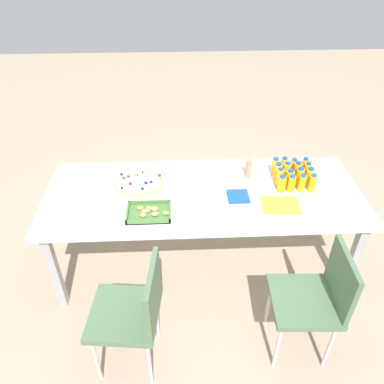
{
  "coord_description": "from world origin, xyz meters",
  "views": [
    {
      "loc": [
        0.18,
        2.18,
        2.35
      ],
      "look_at": [
        0.08,
        0.02,
        0.75
      ],
      "focal_mm": 35.21,
      "sensor_mm": 36.0,
      "label": 1
    }
  ],
  "objects_px": {
    "fruit_pizza": "(138,182)",
    "plate_stack": "(205,185)",
    "juice_bottle_6": "(287,171)",
    "juice_bottle_8": "(309,177)",
    "chair_far_left": "(317,296)",
    "snack_tray": "(149,212)",
    "cardboard_tube": "(248,169)",
    "juice_bottle_7": "(278,172)",
    "napkin_stack": "(238,196)",
    "juice_bottle_13": "(302,183)",
    "juice_bottle_15": "(282,184)",
    "paper_folder": "(280,205)",
    "juice_bottle_1": "(293,167)",
    "juice_bottle_0": "(305,166)",
    "juice_bottle_2": "(284,166)",
    "party_table": "(203,199)",
    "juice_bottle_12": "(313,183)",
    "juice_bottle_3": "(275,167)",
    "juice_bottle_4": "(307,171)",
    "juice_bottle_11": "(280,177)",
    "juice_bottle_14": "(291,184)",
    "juice_bottle_10": "(290,178)",
    "juice_bottle_5": "(297,171)",
    "chair_far_right": "(135,309)"
  },
  "relations": [
    {
      "from": "juice_bottle_12",
      "to": "juice_bottle_15",
      "type": "xyz_separation_m",
      "value": [
        0.22,
        -0.01,
        -0.0
      ]
    },
    {
      "from": "juice_bottle_0",
      "to": "juice_bottle_2",
      "type": "xyz_separation_m",
      "value": [
        0.16,
        -0.01,
        0.0
      ]
    },
    {
      "from": "fruit_pizza",
      "to": "plate_stack",
      "type": "height_order",
      "value": "fruit_pizza"
    },
    {
      "from": "juice_bottle_4",
      "to": "juice_bottle_11",
      "type": "distance_m",
      "value": 0.24
    },
    {
      "from": "juice_bottle_2",
      "to": "napkin_stack",
      "type": "bearing_deg",
      "value": 36.5
    },
    {
      "from": "plate_stack",
      "to": "juice_bottle_10",
      "type": "bearing_deg",
      "value": 179.55
    },
    {
      "from": "plate_stack",
      "to": "paper_folder",
      "type": "relative_size",
      "value": 0.81
    },
    {
      "from": "juice_bottle_4",
      "to": "juice_bottle_8",
      "type": "xyz_separation_m",
      "value": [
        0.01,
        0.08,
        0.0
      ]
    },
    {
      "from": "juice_bottle_12",
      "to": "juice_bottle_6",
      "type": "bearing_deg",
      "value": -46.01
    },
    {
      "from": "juice_bottle_14",
      "to": "paper_folder",
      "type": "relative_size",
      "value": 0.53
    },
    {
      "from": "party_table",
      "to": "napkin_stack",
      "type": "bearing_deg",
      "value": 163.06
    },
    {
      "from": "juice_bottle_0",
      "to": "juice_bottle_10",
      "type": "distance_m",
      "value": 0.21
    },
    {
      "from": "juice_bottle_14",
      "to": "juice_bottle_8",
      "type": "bearing_deg",
      "value": -155.07
    },
    {
      "from": "party_table",
      "to": "juice_bottle_10",
      "type": "relative_size",
      "value": 16.57
    },
    {
      "from": "juice_bottle_4",
      "to": "snack_tray",
      "type": "height_order",
      "value": "juice_bottle_4"
    },
    {
      "from": "party_table",
      "to": "juice_bottle_12",
      "type": "distance_m",
      "value": 0.79
    },
    {
      "from": "juice_bottle_6",
      "to": "juice_bottle_8",
      "type": "bearing_deg",
      "value": 151.79
    },
    {
      "from": "cardboard_tube",
      "to": "plate_stack",
      "type": "bearing_deg",
      "value": 20.24
    },
    {
      "from": "juice_bottle_8",
      "to": "napkin_stack",
      "type": "relative_size",
      "value": 0.99
    },
    {
      "from": "juice_bottle_8",
      "to": "juice_bottle_7",
      "type": "bearing_deg",
      "value": -20.3
    },
    {
      "from": "juice_bottle_5",
      "to": "juice_bottle_8",
      "type": "distance_m",
      "value": 0.11
    },
    {
      "from": "paper_folder",
      "to": "juice_bottle_1",
      "type": "bearing_deg",
      "value": -115.46
    },
    {
      "from": "party_table",
      "to": "juice_bottle_15",
      "type": "relative_size",
      "value": 16.89
    },
    {
      "from": "plate_stack",
      "to": "cardboard_tube",
      "type": "xyz_separation_m",
      "value": [
        -0.33,
        -0.12,
        0.05
      ]
    },
    {
      "from": "snack_tray",
      "to": "juice_bottle_10",
      "type": "bearing_deg",
      "value": -164.36
    },
    {
      "from": "chair_far_right",
      "to": "juice_bottle_10",
      "type": "bearing_deg",
      "value": -45.42
    },
    {
      "from": "napkin_stack",
      "to": "juice_bottle_8",
      "type": "bearing_deg",
      "value": -166.44
    },
    {
      "from": "juice_bottle_0",
      "to": "juice_bottle_11",
      "type": "distance_m",
      "value": 0.27
    },
    {
      "from": "juice_bottle_13",
      "to": "juice_bottle_15",
      "type": "height_order",
      "value": "juice_bottle_13"
    },
    {
      "from": "juice_bottle_7",
      "to": "napkin_stack",
      "type": "xyz_separation_m",
      "value": [
        0.32,
        0.21,
        -0.06
      ]
    },
    {
      "from": "juice_bottle_2",
      "to": "cardboard_tube",
      "type": "distance_m",
      "value": 0.28
    },
    {
      "from": "juice_bottle_8",
      "to": "plate_stack",
      "type": "distance_m",
      "value": 0.76
    },
    {
      "from": "chair_far_right",
      "to": "juice_bottle_2",
      "type": "relative_size",
      "value": 5.7
    },
    {
      "from": "juice_bottle_11",
      "to": "paper_folder",
      "type": "distance_m",
      "value": 0.25
    },
    {
      "from": "juice_bottle_4",
      "to": "juice_bottle_8",
      "type": "height_order",
      "value": "juice_bottle_8"
    },
    {
      "from": "juice_bottle_11",
      "to": "chair_far_left",
      "type": "bearing_deg",
      "value": 95.2
    },
    {
      "from": "chair_far_right",
      "to": "juice_bottle_3",
      "type": "bearing_deg",
      "value": -38.73
    },
    {
      "from": "juice_bottle_0",
      "to": "snack_tray",
      "type": "bearing_deg",
      "value": 20.3
    },
    {
      "from": "juice_bottle_6",
      "to": "napkin_stack",
      "type": "height_order",
      "value": "juice_bottle_6"
    },
    {
      "from": "chair_far_left",
      "to": "snack_tray",
      "type": "distance_m",
      "value": 1.17
    },
    {
      "from": "juice_bottle_7",
      "to": "cardboard_tube",
      "type": "bearing_deg",
      "value": -12.53
    },
    {
      "from": "juice_bottle_8",
      "to": "juice_bottle_14",
      "type": "height_order",
      "value": "juice_bottle_8"
    },
    {
      "from": "juice_bottle_13",
      "to": "napkin_stack",
      "type": "distance_m",
      "value": 0.47
    },
    {
      "from": "chair_far_right",
      "to": "juice_bottle_13",
      "type": "distance_m",
      "value": 1.44
    },
    {
      "from": "juice_bottle_2",
      "to": "juice_bottle_3",
      "type": "xyz_separation_m",
      "value": [
        0.07,
        -0.0,
        -0.0
      ]
    },
    {
      "from": "paper_folder",
      "to": "juice_bottle_10",
      "type": "bearing_deg",
      "value": -116.12
    },
    {
      "from": "chair_far_right",
      "to": "juice_bottle_1",
      "type": "xyz_separation_m",
      "value": [
        -1.16,
        -1.02,
        0.3
      ]
    },
    {
      "from": "juice_bottle_3",
      "to": "juice_bottle_1",
      "type": "bearing_deg",
      "value": 177.37
    },
    {
      "from": "juice_bottle_2",
      "to": "cardboard_tube",
      "type": "bearing_deg",
      "value": 6.11
    },
    {
      "from": "party_table",
      "to": "chair_far_left",
      "type": "relative_size",
      "value": 2.75
    }
  ]
}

